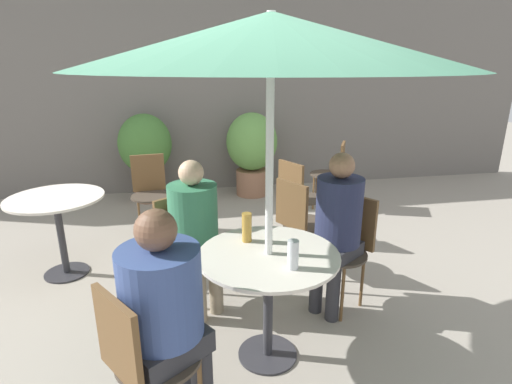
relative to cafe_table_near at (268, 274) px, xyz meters
The scene contains 19 objects.
ground_plane 0.60m from the cafe_table_near, behind, with size 20.00×20.00×0.00m, color gray.
storefront_wall 3.81m from the cafe_table_near, 92.77° to the left, with size 10.00×0.06×3.00m.
cafe_table_near is the anchor object (origin of this frame).
cafe_table_far 2.03m from the cafe_table_near, 138.64° to the left, with size 0.78×0.78×0.71m.
bistro_chair_0 0.85m from the cafe_table_near, 34.78° to the left, with size 0.47×0.46×0.84m.
bistro_chair_1 0.85m from the cafe_table_near, 124.78° to the left, with size 0.46×0.47×0.84m.
bistro_chair_2 0.85m from the cafe_table_near, 145.22° to the right, with size 0.47×0.46×0.84m.
bistro_chair_3 2.89m from the cafe_table_near, 61.17° to the left, with size 0.46×0.45×0.84m.
bistro_chair_4 2.32m from the cafe_table_near, 110.95° to the left, with size 0.41×0.42×0.84m.
bistro_chair_5 1.80m from the cafe_table_near, 68.25° to the left, with size 0.46×0.45×0.84m.
bistro_chair_6 1.12m from the cafe_table_near, 64.14° to the left, with size 0.46×0.45×0.84m.
seated_person_0 0.72m from the cafe_table_near, 34.78° to the left, with size 0.41×0.40×1.20m.
seated_person_1 0.71m from the cafe_table_near, 124.78° to the left, with size 0.43×0.44×1.15m.
seated_person_2 0.71m from the cafe_table_near, 145.22° to the right, with size 0.48×0.47×1.18m.
beer_glass_0 0.31m from the cafe_table_near, 65.48° to the right, with size 0.06×0.06×0.16m.
beer_glass_1 0.31m from the cafe_table_near, 116.59° to the left, with size 0.06×0.06×0.18m.
potted_plant_0 3.40m from the cafe_table_near, 105.99° to the left, with size 0.69×0.69×1.16m.
potted_plant_1 3.30m from the cafe_table_near, 81.68° to the left, with size 0.70×0.70×1.15m.
umbrella 1.29m from the cafe_table_near, 63.25° to the right, with size 1.99×1.99×2.01m.
Camera 1 is at (-0.28, -2.05, 1.77)m, focal length 28.00 mm.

